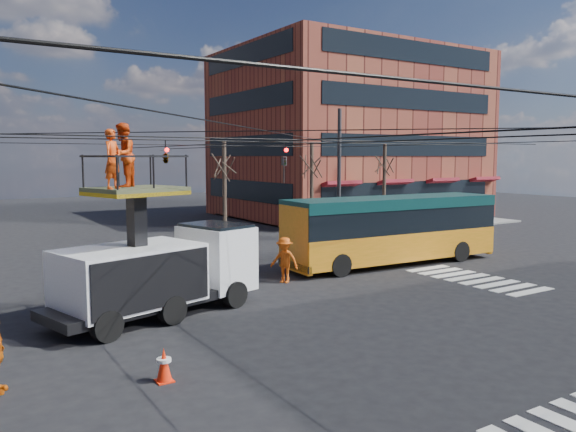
{
  "coord_description": "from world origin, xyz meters",
  "views": [
    {
      "loc": [
        -8.85,
        -15.37,
        5.08
      ],
      "look_at": [
        1.98,
        1.89,
        2.94
      ],
      "focal_mm": 35.0,
      "sensor_mm": 36.0,
      "label": 1
    }
  ],
  "objects_px": {
    "city_bus": "(392,228)",
    "traffic_cone": "(164,365)",
    "flagger": "(284,260)",
    "utility_truck": "(159,253)"
  },
  "relations": [
    {
      "from": "city_bus",
      "to": "traffic_cone",
      "type": "relative_size",
      "value": 14.17
    },
    {
      "from": "flagger",
      "to": "utility_truck",
      "type": "bearing_deg",
      "value": -105.03
    },
    {
      "from": "traffic_cone",
      "to": "city_bus",
      "type": "bearing_deg",
      "value": 29.07
    },
    {
      "from": "utility_truck",
      "to": "flagger",
      "type": "relative_size",
      "value": 3.94
    },
    {
      "from": "utility_truck",
      "to": "city_bus",
      "type": "xyz_separation_m",
      "value": [
        12.34,
        2.51,
        -0.3
      ]
    },
    {
      "from": "utility_truck",
      "to": "city_bus",
      "type": "distance_m",
      "value": 12.59
    },
    {
      "from": "traffic_cone",
      "to": "flagger",
      "type": "height_order",
      "value": "flagger"
    },
    {
      "from": "utility_truck",
      "to": "traffic_cone",
      "type": "distance_m",
      "value": 5.85
    },
    {
      "from": "city_bus",
      "to": "flagger",
      "type": "bearing_deg",
      "value": -171.23
    },
    {
      "from": "utility_truck",
      "to": "traffic_cone",
      "type": "bearing_deg",
      "value": -124.53
    }
  ]
}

